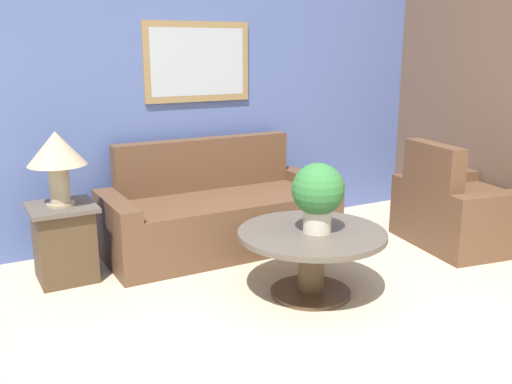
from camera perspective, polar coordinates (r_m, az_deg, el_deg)
name	(u,v)px	position (r m, az deg, el deg)	size (l,w,h in m)	color
ground_plane	(394,363)	(3.61, 13.66, -16.27)	(20.00, 20.00, 0.00)	#BCAD93
wall_back	(197,101)	(5.56, -5.94, 9.06)	(7.11, 0.09, 2.60)	#5166A8
wall_right	(505,102)	(6.02, 23.66, 8.26)	(0.06, 4.83, 2.60)	brown
couch_main	(219,215)	(5.25, -3.68, -2.26)	(2.10, 0.90, 0.98)	brown
armchair	(460,212)	(5.67, 19.72, -1.89)	(1.07, 1.18, 0.98)	brown
coffee_table	(312,249)	(4.26, 5.58, -5.68)	(1.10, 1.10, 0.50)	#4C3823
side_table	(64,242)	(4.77, -18.62, -4.74)	(0.50, 0.50, 0.62)	#4C3823
table_lamp	(57,153)	(4.60, -19.32, 3.66)	(0.45, 0.45, 0.58)	tan
potted_plant_on_table	(318,193)	(4.11, 6.21, -0.10)	(0.38, 0.38, 0.51)	beige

